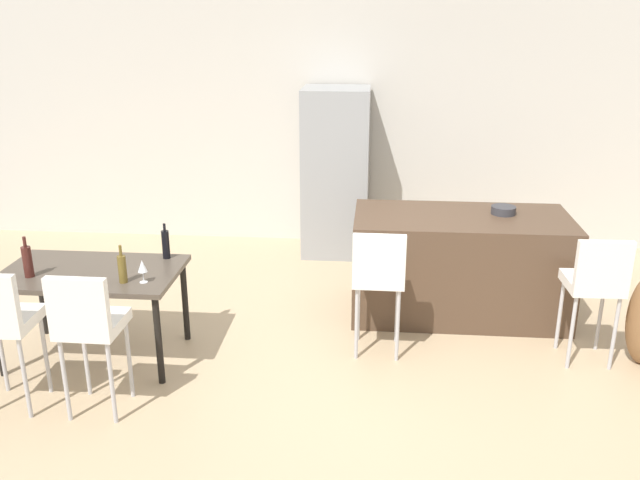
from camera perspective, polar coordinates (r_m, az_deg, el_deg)
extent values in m
plane|color=tan|center=(5.42, 5.14, -10.07)|extent=(10.00, 10.00, 0.00)
cube|color=beige|center=(7.72, 5.53, 10.28)|extent=(10.00, 0.12, 2.90)
cube|color=#4C3828|center=(6.12, 11.80, -2.10)|extent=(1.89, 0.93, 0.92)
cube|color=white|center=(5.27, 5.02, -3.07)|extent=(0.40, 0.40, 0.08)
cube|color=white|center=(5.04, 5.07, -1.49)|extent=(0.40, 0.06, 0.36)
cylinder|color=#B2B2B7|center=(5.56, 3.29, -5.68)|extent=(0.03, 0.03, 0.61)
cylinder|color=#B2B2B7|center=(5.56, 6.60, -5.78)|extent=(0.03, 0.03, 0.61)
cylinder|color=#B2B2B7|center=(5.27, 3.14, -7.14)|extent=(0.03, 0.03, 0.61)
cylinder|color=#B2B2B7|center=(5.27, 6.64, -7.25)|extent=(0.03, 0.03, 0.61)
cube|color=white|center=(5.53, 22.22, -3.42)|extent=(0.41, 0.41, 0.08)
cube|color=white|center=(5.31, 23.08, -1.93)|extent=(0.40, 0.07, 0.36)
cylinder|color=#B2B2B7|center=(5.75, 19.79, -5.98)|extent=(0.03, 0.03, 0.61)
cylinder|color=#B2B2B7|center=(5.85, 22.81, -5.94)|extent=(0.03, 0.03, 0.61)
cylinder|color=#B2B2B7|center=(5.48, 20.68, -7.39)|extent=(0.03, 0.03, 0.61)
cylinder|color=#B2B2B7|center=(5.58, 23.84, -7.32)|extent=(0.03, 0.03, 0.61)
cube|color=#4C4238|center=(5.42, -18.99, -2.66)|extent=(1.35, 0.82, 0.04)
cylinder|color=black|center=(6.11, -22.66, -4.40)|extent=(0.05, 0.05, 0.70)
cylinder|color=black|center=(5.66, -11.45, -5.11)|extent=(0.05, 0.05, 0.70)
cylinder|color=black|center=(5.06, -13.62, -8.33)|extent=(0.05, 0.05, 0.70)
cube|color=white|center=(5.01, -25.29, -6.21)|extent=(0.42, 0.42, 0.08)
cylinder|color=#B2B2B7|center=(5.36, -25.52, -8.72)|extent=(0.03, 0.03, 0.61)
cylinder|color=#B2B2B7|center=(5.22, -22.38, -9.02)|extent=(0.03, 0.03, 0.61)
cylinder|color=#B2B2B7|center=(4.97, -23.89, -10.71)|extent=(0.03, 0.03, 0.61)
cube|color=white|center=(4.74, -18.85, -6.78)|extent=(0.40, 0.40, 0.08)
cube|color=white|center=(4.51, -20.01, -5.19)|extent=(0.40, 0.06, 0.36)
cylinder|color=#B2B2B7|center=(5.09, -19.38, -9.36)|extent=(0.03, 0.03, 0.61)
cylinder|color=#B2B2B7|center=(4.97, -15.98, -9.71)|extent=(0.03, 0.03, 0.61)
cylinder|color=#B2B2B7|center=(4.84, -20.93, -11.12)|extent=(0.03, 0.03, 0.61)
cylinder|color=#B2B2B7|center=(4.71, -17.36, -11.55)|extent=(0.03, 0.03, 0.61)
cylinder|color=black|center=(5.47, -13.03, -0.38)|extent=(0.06, 0.06, 0.23)
cylinder|color=black|center=(5.42, -13.15, 1.07)|extent=(0.02, 0.02, 0.06)
cylinder|color=brown|center=(5.08, -16.52, -2.40)|extent=(0.06, 0.06, 0.21)
cylinder|color=brown|center=(5.03, -16.67, -0.88)|extent=(0.02, 0.02, 0.08)
cylinder|color=#471E19|center=(5.42, -23.69, -1.72)|extent=(0.07, 0.07, 0.24)
cylinder|color=#471E19|center=(5.37, -23.91, -0.15)|extent=(0.02, 0.02, 0.08)
cylinder|color=silver|center=(5.07, -14.81, -3.49)|extent=(0.06, 0.06, 0.00)
cylinder|color=silver|center=(5.06, -14.85, -3.05)|extent=(0.01, 0.01, 0.08)
cone|color=silver|center=(5.03, -14.94, -2.15)|extent=(0.07, 0.07, 0.09)
cube|color=#939699|center=(7.41, 1.36, 5.79)|extent=(0.72, 0.68, 1.84)
cylinder|color=#333338|center=(6.11, 15.39, 2.47)|extent=(0.21, 0.21, 0.07)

